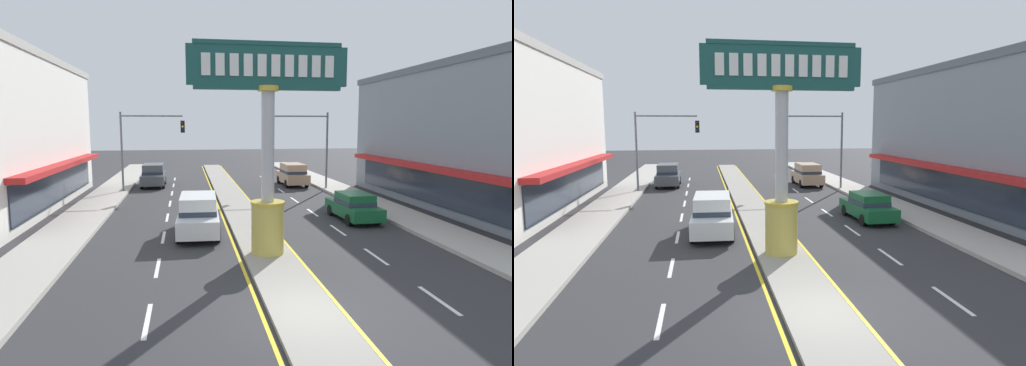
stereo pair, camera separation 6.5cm
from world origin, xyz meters
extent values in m
plane|color=#303033|center=(0.00, 0.00, 0.00)|extent=(160.00, 160.00, 0.00)
cube|color=gray|center=(0.00, 18.00, 0.07)|extent=(1.98, 52.00, 0.14)
cube|color=#ADA89E|center=(-8.94, 16.00, 0.09)|extent=(2.70, 60.00, 0.18)
cube|color=#ADA89E|center=(8.94, 16.00, 0.09)|extent=(2.70, 60.00, 0.18)
cube|color=silver|center=(-4.29, 0.40, 0.00)|extent=(0.14, 2.20, 0.01)
cube|color=silver|center=(-4.29, 4.80, 0.00)|extent=(0.14, 2.20, 0.01)
cube|color=silver|center=(-4.29, 9.20, 0.00)|extent=(0.14, 2.20, 0.01)
cube|color=silver|center=(-4.29, 13.60, 0.00)|extent=(0.14, 2.20, 0.01)
cube|color=silver|center=(-4.29, 18.00, 0.00)|extent=(0.14, 2.20, 0.01)
cube|color=silver|center=(-4.29, 22.40, 0.00)|extent=(0.14, 2.20, 0.01)
cube|color=silver|center=(-4.29, 26.80, 0.00)|extent=(0.14, 2.20, 0.01)
cube|color=silver|center=(-4.29, 31.20, 0.00)|extent=(0.14, 2.20, 0.01)
cube|color=silver|center=(4.29, 0.40, 0.00)|extent=(0.14, 2.20, 0.01)
cube|color=silver|center=(4.29, 4.80, 0.00)|extent=(0.14, 2.20, 0.01)
cube|color=silver|center=(4.29, 9.20, 0.00)|extent=(0.14, 2.20, 0.01)
cube|color=silver|center=(4.29, 13.60, 0.00)|extent=(0.14, 2.20, 0.01)
cube|color=silver|center=(4.29, 18.00, 0.00)|extent=(0.14, 2.20, 0.01)
cube|color=silver|center=(4.29, 22.40, 0.00)|extent=(0.14, 2.20, 0.01)
cube|color=silver|center=(4.29, 26.80, 0.00)|extent=(0.14, 2.20, 0.01)
cube|color=silver|center=(4.29, 31.20, 0.00)|extent=(0.14, 2.20, 0.01)
cube|color=yellow|center=(-1.17, 18.00, 0.00)|extent=(0.12, 52.00, 0.01)
cube|color=yellow|center=(1.17, 18.00, 0.00)|extent=(0.12, 52.00, 0.01)
cylinder|color=gold|center=(0.00, 5.55, 1.13)|extent=(1.30, 1.30, 1.98)
cylinder|color=gold|center=(0.00, 5.55, 2.18)|extent=(1.37, 1.37, 0.12)
cylinder|color=#B7B7BC|center=(0.00, 5.55, 4.42)|extent=(0.51, 0.51, 4.61)
cylinder|color=gold|center=(0.00, 5.55, 6.63)|extent=(0.82, 0.82, 0.20)
cube|color=#194C47|center=(0.00, 5.55, 7.47)|extent=(6.20, 0.24, 1.48)
cube|color=#194C47|center=(0.00, 5.55, 8.28)|extent=(5.70, 0.29, 0.16)
cube|color=#194C47|center=(0.00, 5.55, 6.65)|extent=(5.70, 0.29, 0.16)
cube|color=white|center=(-2.37, 5.40, 7.47)|extent=(0.34, 0.06, 0.81)
cube|color=white|center=(-1.84, 5.40, 7.47)|extent=(0.34, 0.06, 0.81)
cube|color=white|center=(-1.32, 5.40, 7.47)|extent=(0.34, 0.06, 0.81)
cube|color=white|center=(-0.79, 5.40, 7.47)|extent=(0.34, 0.06, 0.81)
cube|color=white|center=(-0.26, 5.40, 7.47)|extent=(0.34, 0.06, 0.81)
cube|color=white|center=(0.26, 5.40, 7.47)|extent=(0.34, 0.06, 0.81)
cube|color=white|center=(0.79, 5.40, 7.47)|extent=(0.34, 0.06, 0.81)
cube|color=white|center=(1.32, 5.40, 7.47)|extent=(0.34, 0.06, 0.81)
cube|color=white|center=(1.84, 5.40, 7.47)|extent=(0.34, 0.06, 0.81)
cube|color=white|center=(2.37, 5.40, 7.47)|extent=(0.34, 0.06, 0.81)
cube|color=#B21E1E|center=(-10.68, 17.65, 2.75)|extent=(0.90, 16.54, 0.30)
cube|color=#283342|center=(-11.09, 17.65, 1.50)|extent=(0.08, 15.96, 2.00)
cube|color=gray|center=(15.23, 13.28, 4.27)|extent=(7.46, 22.49, 8.54)
cube|color=slate|center=(15.23, 13.28, 8.77)|extent=(7.61, 22.94, 0.45)
cube|color=#B21E1E|center=(11.05, 13.28, 2.71)|extent=(0.90, 19.12, 0.30)
cube|color=#283342|center=(11.46, 13.28, 1.50)|extent=(0.08, 18.44, 2.00)
cylinder|color=slate|center=(-7.99, 23.12, 3.10)|extent=(0.16, 0.16, 6.20)
cylinder|color=slate|center=(-5.68, 23.12, 5.90)|extent=(4.62, 0.12, 0.12)
cube|color=black|center=(-3.37, 22.96, 5.09)|extent=(0.32, 0.24, 0.92)
sphere|color=black|center=(-3.37, 22.82, 5.39)|extent=(0.17, 0.17, 0.17)
sphere|color=yellow|center=(-3.37, 22.82, 5.09)|extent=(0.17, 0.17, 0.17)
sphere|color=black|center=(-3.37, 22.82, 4.79)|extent=(0.17, 0.17, 0.17)
cylinder|color=slate|center=(7.99, 22.23, 3.10)|extent=(0.16, 0.16, 6.20)
cylinder|color=slate|center=(5.68, 22.23, 5.90)|extent=(4.62, 0.12, 0.12)
cube|color=black|center=(3.37, 22.07, 5.09)|extent=(0.32, 0.24, 0.92)
sphere|color=black|center=(3.37, 21.93, 5.39)|extent=(0.17, 0.17, 0.17)
sphere|color=yellow|center=(3.37, 21.93, 5.09)|extent=(0.17, 0.17, 0.17)
sphere|color=black|center=(3.37, 21.93, 4.79)|extent=(0.17, 0.17, 0.17)
cube|color=white|center=(-2.64, 9.43, 0.70)|extent=(2.09, 4.68, 0.80)
cube|color=white|center=(-2.63, 9.62, 1.50)|extent=(1.79, 2.92, 0.80)
cube|color=#283342|center=(-2.63, 9.62, 1.22)|extent=(1.83, 2.95, 0.24)
cylinder|color=black|center=(-1.82, 7.97, 0.34)|extent=(0.25, 0.69, 0.68)
cylinder|color=black|center=(-3.57, 8.04, 0.34)|extent=(0.25, 0.69, 0.68)
cylinder|color=black|center=(-1.70, 10.82, 0.34)|extent=(0.25, 0.69, 0.68)
cylinder|color=black|center=(-3.45, 10.89, 0.34)|extent=(0.25, 0.69, 0.68)
cube|color=#4C5156|center=(-5.94, 26.49, 0.70)|extent=(1.92, 4.61, 0.80)
cube|color=#4C5156|center=(-5.94, 26.67, 1.50)|extent=(1.68, 2.86, 0.80)
cube|color=#283342|center=(-5.94, 26.67, 1.22)|extent=(1.72, 2.89, 0.24)
cylinder|color=black|center=(-5.06, 25.07, 0.34)|extent=(0.22, 0.68, 0.68)
cylinder|color=black|center=(-6.81, 25.06, 0.34)|extent=(0.22, 0.68, 0.68)
cylinder|color=black|center=(-5.07, 27.92, 0.34)|extent=(0.22, 0.68, 0.68)
cylinder|color=black|center=(-6.82, 27.91, 0.34)|extent=(0.22, 0.68, 0.68)
cube|color=tan|center=(5.94, 25.27, 0.70)|extent=(1.98, 4.63, 0.80)
cube|color=tan|center=(5.94, 25.08, 1.50)|extent=(1.72, 2.88, 0.80)
cube|color=#283342|center=(5.94, 25.08, 1.22)|extent=(1.76, 2.91, 0.24)
cylinder|color=black|center=(5.04, 26.68, 0.34)|extent=(0.23, 0.68, 0.68)
cylinder|color=black|center=(6.79, 26.71, 0.34)|extent=(0.23, 0.68, 0.68)
cylinder|color=black|center=(5.09, 23.83, 0.34)|extent=(0.23, 0.68, 0.68)
cylinder|color=black|center=(6.84, 23.86, 0.34)|extent=(0.23, 0.68, 0.68)
cube|color=#14562D|center=(5.94, 11.33, 0.60)|extent=(1.89, 4.35, 0.66)
cube|color=#14562D|center=(5.94, 11.16, 1.23)|extent=(1.61, 2.20, 0.60)
cube|color=#283342|center=(5.94, 11.16, 1.05)|extent=(1.65, 2.22, 0.24)
cylinder|color=black|center=(5.09, 12.64, 0.31)|extent=(0.24, 0.63, 0.62)
cylinder|color=black|center=(6.71, 12.69, 0.31)|extent=(0.24, 0.63, 0.62)
cylinder|color=black|center=(5.17, 9.98, 0.31)|extent=(0.24, 0.63, 0.62)
cylinder|color=black|center=(6.79, 10.03, 0.31)|extent=(0.24, 0.63, 0.62)
camera|label=1|loc=(-3.15, -10.98, 5.27)|focal=30.28mm
camera|label=2|loc=(-3.09, -10.99, 5.27)|focal=30.28mm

